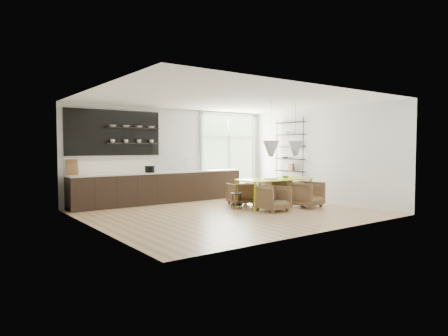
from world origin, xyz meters
TOP-DOWN VIEW (x-y plane):
  - room at (0.58, 1.10)m, footprint 7.02×6.01m
  - kitchen_run at (-0.69, 2.69)m, footprint 5.54×0.69m
  - right_shelving at (3.36, 1.17)m, footprint 0.26×1.22m
  - dining_table at (1.73, 0.19)m, footprint 2.19×1.07m
  - armchair_back_left at (1.10, 0.93)m, footprint 0.84×0.85m
  - armchair_back_right at (2.39, 0.85)m, footprint 0.89×0.91m
  - armchair_front_left at (1.04, -0.49)m, footprint 0.74×0.76m
  - armchair_front_right at (2.28, -0.55)m, footprint 0.93×0.95m
  - wire_stool at (0.51, 0.39)m, footprint 0.34×0.34m
  - table_book at (1.45, 0.14)m, footprint 0.26×0.34m
  - table_bowl at (2.22, 0.25)m, footprint 0.24×0.24m

SIDE VIEW (x-z plane):
  - wire_stool at x=0.51m, z-range 0.06..0.50m
  - armchair_back_left at x=1.10m, z-range 0.00..0.65m
  - armchair_front_left at x=1.04m, z-range 0.00..0.67m
  - armchair_back_right at x=2.39m, z-range 0.00..0.72m
  - armchair_front_right at x=2.28m, z-range 0.00..0.73m
  - kitchen_run at x=-0.69m, z-range -0.77..1.98m
  - dining_table at x=1.73m, z-range 0.34..1.12m
  - table_book at x=1.45m, z-range 0.78..0.81m
  - table_bowl at x=2.22m, z-range 0.78..0.84m
  - room at x=0.58m, z-range 0.00..2.92m
  - right_shelving at x=3.36m, z-range 0.70..2.60m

